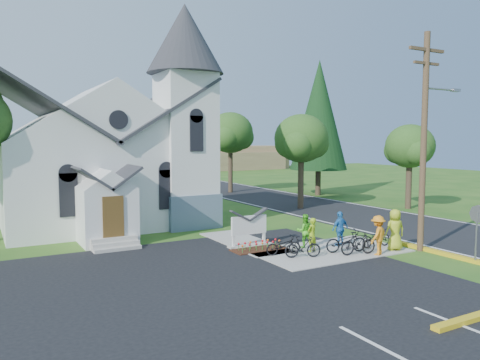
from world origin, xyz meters
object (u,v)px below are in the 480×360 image
bike_2 (346,241)px  cyclist_3 (378,235)px  stop_sign (477,222)px  bike_3 (358,243)px  cyclist_1 (305,231)px  cyclist_4 (395,230)px  utility_pole (425,134)px  cyclist_0 (312,235)px  bike_4 (376,238)px  cyclist_2 (340,229)px  bike_1 (303,247)px  bike_0 (283,245)px  church_sign (249,225)px

bike_2 → cyclist_3: size_ratio=1.11×
stop_sign → bike_3: bearing=134.3°
cyclist_1 → cyclist_4: cyclist_4 is taller
utility_pole → cyclist_0: utility_pole is taller
stop_sign → bike_4: stop_sign is taller
bike_3 → cyclist_4: bearing=-83.5°
cyclist_3 → bike_3: 0.95m
cyclist_0 → bike_4: (3.27, -0.77, -0.34)m
cyclist_2 → stop_sign: bearing=116.3°
bike_1 → bike_4: 4.31m
bike_0 → cyclist_3: cyclist_3 is taller
church_sign → cyclist_3: 6.00m
utility_pole → bike_1: utility_pole is taller
bike_2 → bike_1: bearing=101.9°
cyclist_1 → cyclist_3: (1.97, -2.76, 0.08)m
bike_1 → cyclist_4: size_ratio=0.83×
bike_1 → bike_2: (2.32, -0.17, 0.03)m
cyclist_1 → cyclist_2: size_ratio=0.95×
stop_sign → cyclist_1: 7.39m
church_sign → cyclist_1: 2.67m
stop_sign → cyclist_0: size_ratio=1.59×
bike_0 → stop_sign: bearing=-118.0°
cyclist_0 → bike_4: size_ratio=0.92×
utility_pole → stop_sign: bearing=-88.5°
utility_pole → bike_0: size_ratio=6.15×
bike_0 → bike_2: bearing=-99.2°
bike_2 → bike_3: bike_3 is taller
bike_2 → cyclist_3: bearing=-122.6°
cyclist_1 → cyclist_3: bearing=145.8°
bike_1 → cyclist_3: 3.48m
bike_0 → cyclist_1: (1.70, 0.69, 0.37)m
bike_0 → cyclist_3: bearing=-108.3°
cyclist_3 → stop_sign: bearing=110.6°
cyclist_0 → bike_3: size_ratio=0.89×
cyclist_0 → bike_3: 2.08m
bike_2 → bike_4: bearing=-71.0°
cyclist_1 → utility_pole: bearing=165.8°
bike_4 → utility_pole: bearing=-132.3°
cyclist_2 → bike_3: cyclist_2 is taller
bike_2 → bike_3: bearing=-151.3°
cyclist_0 → bike_0: 1.53m
utility_pole → bike_3: size_ratio=5.74×
cyclist_3 → bike_4: size_ratio=1.05×
bike_1 → bike_2: size_ratio=0.82×
stop_sign → bike_4: 4.59m
cyclist_1 → bike_3: 2.65m
bike_3 → cyclist_4: size_ratio=0.91×
cyclist_2 → cyclist_4: (1.65, -1.89, 0.12)m
cyclist_4 → bike_4: cyclist_4 is taller
church_sign → utility_pole: utility_pole is taller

